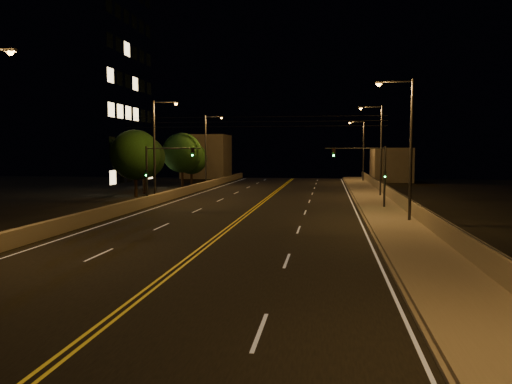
# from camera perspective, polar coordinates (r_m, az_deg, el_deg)

# --- Properties ---
(ground) EXTENTS (160.00, 160.00, 0.00)m
(ground) POSITION_cam_1_polar(r_m,az_deg,el_deg) (14.20, -19.54, -16.06)
(ground) COLOR black
(ground) RESTS_ON ground
(road) EXTENTS (18.00, 120.00, 0.02)m
(road) POSITION_cam_1_polar(r_m,az_deg,el_deg) (32.71, -2.97, -4.02)
(road) COLOR black
(road) RESTS_ON ground
(sidewalk) EXTENTS (3.60, 120.00, 0.30)m
(sidewalk) POSITION_cam_1_polar(r_m,az_deg,el_deg) (32.39, 16.17, -4.04)
(sidewalk) COLOR gray
(sidewalk) RESTS_ON ground
(curb) EXTENTS (0.14, 120.00, 0.15)m
(curb) POSITION_cam_1_polar(r_m,az_deg,el_deg) (32.19, 12.86, -4.16)
(curb) COLOR gray
(curb) RESTS_ON ground
(parapet_wall) EXTENTS (0.30, 120.00, 1.00)m
(parapet_wall) POSITION_cam_1_polar(r_m,az_deg,el_deg) (32.57, 19.07, -2.91)
(parapet_wall) COLOR gray
(parapet_wall) RESTS_ON sidewalk
(jersey_barrier) EXTENTS (0.45, 120.00, 0.93)m
(jersey_barrier) POSITION_cam_1_polar(r_m,az_deg,el_deg) (35.83, -18.47, -2.77)
(jersey_barrier) COLOR gray
(jersey_barrier) RESTS_ON ground
(distant_building_right) EXTENTS (6.00, 10.00, 5.47)m
(distant_building_right) POSITION_cam_1_polar(r_m,az_deg,el_deg) (85.27, 15.14, 3.04)
(distant_building_right) COLOR gray
(distant_building_right) RESTS_ON ground
(distant_building_left) EXTENTS (8.00, 8.00, 7.94)m
(distant_building_left) POSITION_cam_1_polar(r_m,az_deg,el_deg) (92.65, -5.69, 4.06)
(distant_building_left) COLOR gray
(distant_building_left) RESTS_ON ground
(parapet_rail) EXTENTS (0.06, 120.00, 0.06)m
(parapet_rail) POSITION_cam_1_polar(r_m,az_deg,el_deg) (32.50, 19.10, -1.99)
(parapet_rail) COLOR black
(parapet_rail) RESTS_ON parapet_wall
(lane_markings) EXTENTS (17.32, 116.00, 0.00)m
(lane_markings) POSITION_cam_1_polar(r_m,az_deg,el_deg) (32.64, -3.00, -4.02)
(lane_markings) COLOR silver
(lane_markings) RESTS_ON road
(streetlight_1) EXTENTS (2.55, 0.28, 9.74)m
(streetlight_1) POSITION_cam_1_polar(r_m,az_deg,el_deg) (35.08, 16.90, 5.51)
(streetlight_1) COLOR #2D2D33
(streetlight_1) RESTS_ON ground
(streetlight_2) EXTENTS (2.55, 0.28, 9.74)m
(streetlight_2) POSITION_cam_1_polar(r_m,az_deg,el_deg) (54.19, 13.85, 5.22)
(streetlight_2) COLOR #2D2D33
(streetlight_2) RESTS_ON ground
(streetlight_3) EXTENTS (2.55, 0.28, 9.74)m
(streetlight_3) POSITION_cam_1_polar(r_m,az_deg,el_deg) (80.82, 12.01, 5.04)
(streetlight_3) COLOR #2D2D33
(streetlight_3) RESTS_ON ground
(streetlight_5) EXTENTS (2.55, 0.28, 9.74)m
(streetlight_5) POSITION_cam_1_polar(r_m,az_deg,el_deg) (48.75, -11.26, 5.34)
(streetlight_5) COLOR #2D2D33
(streetlight_5) RESTS_ON ground
(streetlight_6) EXTENTS (2.55, 0.28, 9.74)m
(streetlight_6) POSITION_cam_1_polar(r_m,az_deg,el_deg) (68.17, -5.56, 5.20)
(streetlight_6) COLOR #2D2D33
(streetlight_6) RESTS_ON ground
(traffic_signal_right) EXTENTS (5.11, 0.31, 5.41)m
(traffic_signal_right) POSITION_cam_1_polar(r_m,az_deg,el_deg) (42.97, 13.08, 2.60)
(traffic_signal_right) COLOR #2D2D33
(traffic_signal_right) RESTS_ON ground
(traffic_signal_left) EXTENTS (5.11, 0.31, 5.41)m
(traffic_signal_left) POSITION_cam_1_polar(r_m,az_deg,el_deg) (45.38, -11.10, 2.74)
(traffic_signal_left) COLOR #2D2D33
(traffic_signal_left) RESTS_ON ground
(overhead_wires) EXTENTS (22.00, 0.03, 0.83)m
(overhead_wires) POSITION_cam_1_polar(r_m,az_deg,el_deg) (41.76, -0.45, 8.04)
(overhead_wires) COLOR black
(building_tower) EXTENTS (24.00, 15.00, 31.72)m
(building_tower) POSITION_cam_1_polar(r_m,az_deg,el_deg) (70.16, -23.42, 12.78)
(building_tower) COLOR gray
(building_tower) RESTS_ON ground
(tree_0) EXTENTS (5.36, 5.36, 7.26)m
(tree_0) POSITION_cam_1_polar(r_m,az_deg,el_deg) (55.14, -13.65, 4.16)
(tree_0) COLOR black
(tree_0) RESTS_ON ground
(tree_1) EXTENTS (4.96, 4.96, 6.72)m
(tree_1) POSITION_cam_1_polar(r_m,az_deg,el_deg) (59.88, -12.71, 3.88)
(tree_1) COLOR black
(tree_1) RESTS_ON ground
(tree_2) EXTENTS (5.54, 5.54, 7.50)m
(tree_2) POSITION_cam_1_polar(r_m,az_deg,el_deg) (70.24, -8.45, 4.45)
(tree_2) COLOR black
(tree_2) RESTS_ON ground
(tree_3) EXTENTS (4.57, 4.57, 6.19)m
(tree_3) POSITION_cam_1_polar(r_m,az_deg,el_deg) (72.82, -7.41, 3.82)
(tree_3) COLOR black
(tree_3) RESTS_ON ground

